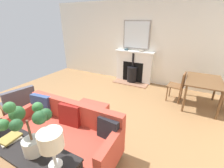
{
  "coord_description": "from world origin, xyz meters",
  "views": [
    {
      "loc": [
        2.31,
        1.95,
        2.1
      ],
      "look_at": [
        -0.67,
        0.38,
        0.68
      ],
      "focal_mm": 24.48,
      "sensor_mm": 36.0,
      "label": 1
    }
  ],
  "objects_px": {
    "armchair_accent": "(18,102)",
    "dining_table": "(203,83)",
    "book_stack": "(10,138)",
    "dining_chair_near_fireplace": "(179,84)",
    "sofa": "(65,132)",
    "table_lamp_far_end": "(51,141)",
    "fireplace": "(133,69)",
    "console_table": "(21,150)",
    "potted_plant": "(29,126)",
    "mantel_bowl_far": "(141,51)",
    "mantel_bowl_near": "(126,49)",
    "ottoman": "(90,113)"
  },
  "relations": [
    {
      "from": "fireplace",
      "to": "dining_chair_near_fireplace",
      "type": "distance_m",
      "value": 1.81
    },
    {
      "from": "ottoman",
      "to": "potted_plant",
      "type": "bearing_deg",
      "value": 13.19
    },
    {
      "from": "mantel_bowl_near",
      "to": "dining_table",
      "type": "xyz_separation_m",
      "value": [
        0.84,
        2.46,
        -0.5
      ]
    },
    {
      "from": "potted_plant",
      "to": "sofa",
      "type": "bearing_deg",
      "value": -159.19
    },
    {
      "from": "fireplace",
      "to": "table_lamp_far_end",
      "type": "bearing_deg",
      "value": 9.7
    },
    {
      "from": "armchair_accent",
      "to": "dining_table",
      "type": "distance_m",
      "value": 4.37
    },
    {
      "from": "armchair_accent",
      "to": "book_stack",
      "type": "relative_size",
      "value": 3.21
    },
    {
      "from": "mantel_bowl_far",
      "to": "table_lamp_far_end",
      "type": "relative_size",
      "value": 0.39
    },
    {
      "from": "mantel_bowl_near",
      "to": "table_lamp_far_end",
      "type": "bearing_deg",
      "value": 13.64
    },
    {
      "from": "fireplace",
      "to": "dining_table",
      "type": "xyz_separation_m",
      "value": [
        0.82,
        2.15,
        0.15
      ]
    },
    {
      "from": "armchair_accent",
      "to": "dining_chair_near_fireplace",
      "type": "relative_size",
      "value": 0.98
    },
    {
      "from": "table_lamp_far_end",
      "to": "dining_table",
      "type": "distance_m",
      "value": 3.77
    },
    {
      "from": "mantel_bowl_far",
      "to": "dining_chair_near_fireplace",
      "type": "xyz_separation_m",
      "value": [
        0.85,
        1.36,
        -0.64
      ]
    },
    {
      "from": "table_lamp_far_end",
      "to": "fireplace",
      "type": "bearing_deg",
      "value": -170.3
    },
    {
      "from": "book_stack",
      "to": "armchair_accent",
      "type": "bearing_deg",
      "value": -123.87
    },
    {
      "from": "mantel_bowl_far",
      "to": "ottoman",
      "type": "distance_m",
      "value": 2.92
    },
    {
      "from": "table_lamp_far_end",
      "to": "potted_plant",
      "type": "xyz_separation_m",
      "value": [
        -0.03,
        -0.35,
        0.03
      ]
    },
    {
      "from": "mantel_bowl_far",
      "to": "book_stack",
      "type": "xyz_separation_m",
      "value": [
        4.3,
        -0.29,
        -0.4
      ]
    },
    {
      "from": "mantel_bowl_near",
      "to": "armchair_accent",
      "type": "height_order",
      "value": "mantel_bowl_near"
    },
    {
      "from": "sofa",
      "to": "dining_table",
      "type": "xyz_separation_m",
      "value": [
        -2.75,
        2.03,
        0.28
      ]
    },
    {
      "from": "console_table",
      "to": "table_lamp_far_end",
      "type": "distance_m",
      "value": 0.73
    },
    {
      "from": "fireplace",
      "to": "table_lamp_far_end",
      "type": "xyz_separation_m",
      "value": [
        4.28,
        0.73,
        0.55
      ]
    },
    {
      "from": "mantel_bowl_near",
      "to": "console_table",
      "type": "distance_m",
      "value": 4.36
    },
    {
      "from": "table_lamp_far_end",
      "to": "book_stack",
      "type": "bearing_deg",
      "value": -90.02
    },
    {
      "from": "fireplace",
      "to": "mantel_bowl_near",
      "type": "bearing_deg",
      "value": -93.6
    },
    {
      "from": "table_lamp_far_end",
      "to": "potted_plant",
      "type": "bearing_deg",
      "value": -94.93
    },
    {
      "from": "sofa",
      "to": "armchair_accent",
      "type": "relative_size",
      "value": 2.33
    },
    {
      "from": "armchair_accent",
      "to": "book_stack",
      "type": "distance_m",
      "value": 1.62
    },
    {
      "from": "dining_table",
      "to": "book_stack",
      "type": "bearing_deg",
      "value": -32.4
    },
    {
      "from": "mantel_bowl_far",
      "to": "mantel_bowl_near",
      "type": "bearing_deg",
      "value": -90.0
    },
    {
      "from": "table_lamp_far_end",
      "to": "potted_plant",
      "type": "distance_m",
      "value": 0.35
    },
    {
      "from": "armchair_accent",
      "to": "sofa",
      "type": "bearing_deg",
      "value": 83.37
    },
    {
      "from": "fireplace",
      "to": "console_table",
      "type": "relative_size",
      "value": 0.85
    },
    {
      "from": "ottoman",
      "to": "book_stack",
      "type": "xyz_separation_m",
      "value": [
        1.53,
        -0.08,
        0.5
      ]
    },
    {
      "from": "book_stack",
      "to": "dining_chair_near_fireplace",
      "type": "bearing_deg",
      "value": 154.44
    },
    {
      "from": "book_stack",
      "to": "dining_table",
      "type": "relative_size",
      "value": 0.22
    },
    {
      "from": "mantel_bowl_far",
      "to": "dining_chair_near_fireplace",
      "type": "distance_m",
      "value": 1.73
    },
    {
      "from": "table_lamp_far_end",
      "to": "dining_table",
      "type": "bearing_deg",
      "value": 157.71
    },
    {
      "from": "fireplace",
      "to": "ottoman",
      "type": "height_order",
      "value": "fireplace"
    },
    {
      "from": "dining_table",
      "to": "mantel_bowl_near",
      "type": "bearing_deg",
      "value": -108.79
    },
    {
      "from": "table_lamp_far_end",
      "to": "sofa",
      "type": "bearing_deg",
      "value": -139.57
    },
    {
      "from": "mantel_bowl_near",
      "to": "ottoman",
      "type": "distance_m",
      "value": 2.94
    },
    {
      "from": "book_stack",
      "to": "dining_chair_near_fireplace",
      "type": "relative_size",
      "value": 0.3
    },
    {
      "from": "sofa",
      "to": "book_stack",
      "type": "height_order",
      "value": "sofa"
    },
    {
      "from": "fireplace",
      "to": "mantel_bowl_far",
      "type": "height_order",
      "value": "mantel_bowl_far"
    },
    {
      "from": "ottoman",
      "to": "armchair_accent",
      "type": "xyz_separation_m",
      "value": [
        0.64,
        -1.41,
        0.22
      ]
    },
    {
      "from": "mantel_bowl_near",
      "to": "sofa",
      "type": "relative_size",
      "value": 0.07
    },
    {
      "from": "book_stack",
      "to": "console_table",
      "type": "bearing_deg",
      "value": 89.93
    },
    {
      "from": "fireplace",
      "to": "sofa",
      "type": "bearing_deg",
      "value": 1.95
    },
    {
      "from": "sofa",
      "to": "table_lamp_far_end",
      "type": "distance_m",
      "value": 1.16
    }
  ]
}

